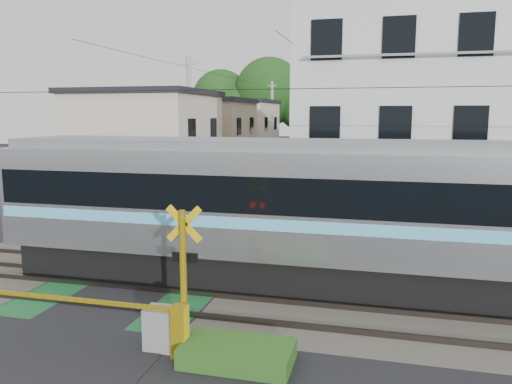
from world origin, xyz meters
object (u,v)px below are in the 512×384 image
(crossing_signal_near, at_px, (165,318))
(pedestrian, at_px, (298,158))
(apartment_block, at_px, (424,120))
(crossing_signal_far, at_px, (119,228))

(crossing_signal_near, relative_size, pedestrian, 2.90)
(crossing_signal_near, xyz_separation_m, pedestrian, (-3.50, 37.86, 0.10))
(crossing_signal_near, height_order, apartment_block, apartment_block)
(crossing_signal_far, relative_size, apartment_block, 0.46)
(crossing_signal_far, distance_m, apartment_block, 13.14)
(apartment_block, bearing_deg, pedestrian, 110.86)
(crossing_signal_near, bearing_deg, apartment_block, 65.78)
(crossing_signal_near, distance_m, crossing_signal_far, 8.95)
(pedestrian, bearing_deg, crossing_signal_near, 90.40)
(apartment_block, bearing_deg, crossing_signal_near, -114.22)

